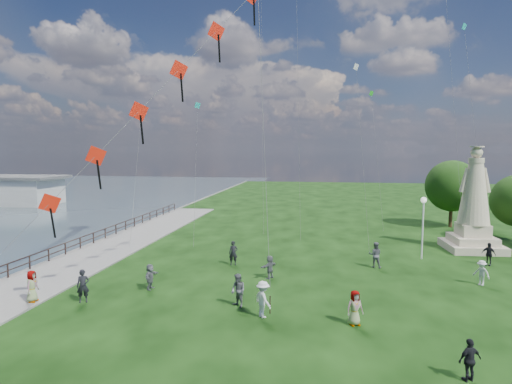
% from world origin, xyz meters
% --- Properties ---
extents(waterfront, '(200.00, 200.00, 1.51)m').
position_xyz_m(waterfront, '(-15.24, 8.99, -0.06)').
color(waterfront, '#2F3F47').
rests_on(waterfront, ground).
extents(statue, '(4.33, 4.33, 8.30)m').
position_xyz_m(statue, '(14.83, 18.83, 3.14)').
color(statue, '#B9A88C').
rests_on(statue, ground).
extents(lamppost, '(0.42, 0.42, 4.59)m').
position_xyz_m(lamppost, '(10.22, 15.26, 3.31)').
color(lamppost, silver).
rests_on(lamppost, ground).
extents(tree_row, '(8.98, 15.03, 6.95)m').
position_xyz_m(tree_row, '(18.02, 25.23, 3.87)').
color(tree_row, '#382314').
rests_on(tree_row, ground).
extents(person_0, '(0.76, 0.67, 1.75)m').
position_xyz_m(person_0, '(-9.44, 3.03, 0.88)').
color(person_0, black).
rests_on(person_0, ground).
extents(person_1, '(0.97, 0.93, 1.71)m').
position_xyz_m(person_1, '(-1.23, 3.65, 0.86)').
color(person_1, '#595960').
rests_on(person_1, ground).
extents(person_2, '(1.19, 1.24, 1.76)m').
position_xyz_m(person_2, '(0.21, 2.54, 0.88)').
color(person_2, silver).
rests_on(person_2, ground).
extents(person_3, '(1.00, 0.79, 1.53)m').
position_xyz_m(person_3, '(8.11, -1.99, 0.76)').
color(person_3, black).
rests_on(person_3, ground).
extents(person_4, '(0.92, 0.76, 1.62)m').
position_xyz_m(person_4, '(4.50, 2.27, 0.81)').
color(person_4, '#595960').
rests_on(person_4, ground).
extents(person_5, '(0.68, 1.41, 1.48)m').
position_xyz_m(person_5, '(-6.80, 5.61, 0.74)').
color(person_5, '#595960').
rests_on(person_5, ground).
extents(person_6, '(0.67, 0.49, 1.68)m').
position_xyz_m(person_6, '(-3.16, 11.48, 0.84)').
color(person_6, black).
rests_on(person_6, ground).
extents(person_7, '(0.90, 0.61, 1.76)m').
position_xyz_m(person_7, '(6.55, 12.35, 0.88)').
color(person_7, '#595960').
rests_on(person_7, ground).
extents(person_8, '(1.03, 1.04, 1.50)m').
position_xyz_m(person_8, '(12.34, 9.39, 0.75)').
color(person_8, silver).
rests_on(person_8, ground).
extents(person_9, '(1.01, 0.98, 1.59)m').
position_xyz_m(person_9, '(14.42, 14.17, 0.80)').
color(person_9, black).
rests_on(person_9, ground).
extents(person_10, '(0.54, 0.84, 1.66)m').
position_xyz_m(person_10, '(-11.97, 2.44, 0.83)').
color(person_10, '#595960').
rests_on(person_10, ground).
extents(person_11, '(1.24, 1.45, 1.46)m').
position_xyz_m(person_11, '(-0.24, 8.76, 0.73)').
color(person_11, '#595960').
rests_on(person_11, ground).
extents(red_kite_train, '(12.69, 9.35, 17.37)m').
position_xyz_m(red_kite_train, '(-5.84, 4.61, 10.77)').
color(red_kite_train, black).
rests_on(red_kite_train, ground).
extents(small_kites, '(29.32, 16.10, 27.67)m').
position_xyz_m(small_kites, '(2.56, 23.14, 14.56)').
color(small_kites, teal).
rests_on(small_kites, ground).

